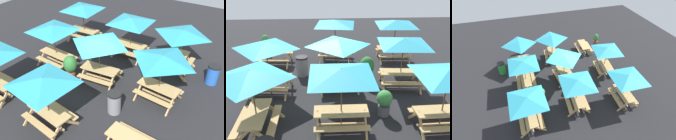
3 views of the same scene
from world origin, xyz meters
TOP-DOWN VIEW (x-y plane):
  - ground_plane at (0.00, 0.00)m, footprint 27.22×27.22m
  - picnic_table_0 at (0.08, -0.07)m, footprint 2.18×2.18m
  - picnic_table_1 at (-2.74, -2.96)m, footprint 2.01×2.01m
  - picnic_table_2 at (0.10, 3.34)m, footprint 2.80×2.80m
  - picnic_table_3 at (3.35, 3.09)m, footprint 2.83×2.83m
  - picnic_table_4 at (2.84, -0.08)m, footprint 2.82×2.82m
  - picnic_table_5 at (-3.21, 2.87)m, footprint 1.89×1.64m
  - picnic_table_6 at (-2.84, -0.27)m, footprint 2.18×2.18m
  - picnic_table_7 at (3.35, -3.14)m, footprint 2.83×2.83m
  - picnic_table_8 at (0.03, -2.97)m, footprint 2.83×2.83m
  - trash_bin_blue at (-4.54, -2.79)m, footprint 0.59×0.59m
  - trash_bin_gray at (-1.61, 1.38)m, footprint 0.59×0.59m
  - trash_bin_green at (-2.11, -4.65)m, footprint 0.59×0.59m
  - potted_plant_0 at (1.43, 0.48)m, footprint 0.67×0.67m
  - potted_plant_1 at (1.66, -2.18)m, footprint 0.57×0.57m
  - potted_plant_2 at (-4.00, 4.52)m, footprint 0.46×0.46m

SIDE VIEW (x-z plane):
  - ground_plane at x=0.00m, z-range 0.00..0.00m
  - trash_bin_blue at x=-4.54m, z-range 0.00..0.98m
  - trash_bin_gray at x=-1.61m, z-range 0.00..0.98m
  - trash_bin_green at x=-2.11m, z-range 0.00..0.98m
  - potted_plant_1 at x=1.66m, z-range 0.06..1.06m
  - picnic_table_5 at x=-3.21m, z-range 0.16..0.97m
  - potted_plant_2 at x=-4.00m, z-range 0.01..1.18m
  - potted_plant_0 at x=1.43m, z-range 0.10..1.36m
  - picnic_table_0 at x=0.08m, z-range 0.82..3.16m
  - picnic_table_1 at x=-2.74m, z-range 0.82..3.16m
  - picnic_table_2 at x=0.10m, z-range 0.82..3.16m
  - picnic_table_3 at x=3.35m, z-range 0.82..3.16m
  - picnic_table_4 at x=2.84m, z-range 0.82..3.16m
  - picnic_table_6 at x=-2.84m, z-range 0.82..3.16m
  - picnic_table_7 at x=3.35m, z-range 0.82..3.16m
  - picnic_table_8 at x=0.03m, z-range 0.82..3.16m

